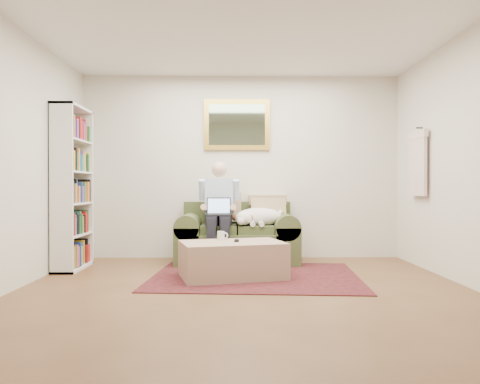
{
  "coord_description": "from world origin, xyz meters",
  "views": [
    {
      "loc": [
        -0.11,
        -4.2,
        1.0
      ],
      "look_at": [
        -0.03,
        1.5,
        0.95
      ],
      "focal_mm": 35.0,
      "sensor_mm": 36.0,
      "label": 1
    }
  ],
  "objects_px": {
    "seated_man": "(219,213)",
    "coffee_mug": "(221,236)",
    "laptop": "(219,210)",
    "sleeping_dog": "(259,217)",
    "bookshelf": "(72,188)",
    "sofa": "(237,242)",
    "ottoman": "(232,260)"
  },
  "relations": [
    {
      "from": "seated_man",
      "to": "bookshelf",
      "type": "xyz_separation_m",
      "value": [
        -1.8,
        -0.31,
        0.32
      ]
    },
    {
      "from": "ottoman",
      "to": "seated_man",
      "type": "bearing_deg",
      "value": 100.71
    },
    {
      "from": "sleeping_dog",
      "to": "ottoman",
      "type": "relative_size",
      "value": 0.6
    },
    {
      "from": "sofa",
      "to": "bookshelf",
      "type": "xyz_separation_m",
      "value": [
        -2.04,
        -0.46,
        0.72
      ]
    },
    {
      "from": "bookshelf",
      "to": "seated_man",
      "type": "bearing_deg",
      "value": 9.8
    },
    {
      "from": "seated_man",
      "to": "bookshelf",
      "type": "relative_size",
      "value": 0.68
    },
    {
      "from": "ottoman",
      "to": "coffee_mug",
      "type": "relative_size",
      "value": 11.07
    },
    {
      "from": "sleeping_dog",
      "to": "coffee_mug",
      "type": "xyz_separation_m",
      "value": [
        -0.48,
        -0.82,
        -0.16
      ]
    },
    {
      "from": "sofa",
      "to": "coffee_mug",
      "type": "distance_m",
      "value": 0.94
    },
    {
      "from": "seated_man",
      "to": "ottoman",
      "type": "bearing_deg",
      "value": -79.29
    },
    {
      "from": "sleeping_dog",
      "to": "bookshelf",
      "type": "bearing_deg",
      "value": -170.81
    },
    {
      "from": "bookshelf",
      "to": "ottoman",
      "type": "bearing_deg",
      "value": -17.51
    },
    {
      "from": "sleeping_dog",
      "to": "ottoman",
      "type": "distance_m",
      "value": 1.14
    },
    {
      "from": "coffee_mug",
      "to": "bookshelf",
      "type": "xyz_separation_m",
      "value": [
        -1.85,
        0.44,
        0.55
      ]
    },
    {
      "from": "bookshelf",
      "to": "laptop",
      "type": "bearing_deg",
      "value": 7.86
    },
    {
      "from": "sofa",
      "to": "laptop",
      "type": "distance_m",
      "value": 0.54
    },
    {
      "from": "laptop",
      "to": "sleeping_dog",
      "type": "distance_m",
      "value": 0.55
    },
    {
      "from": "seated_man",
      "to": "ottoman",
      "type": "xyz_separation_m",
      "value": [
        0.18,
        -0.93,
        -0.48
      ]
    },
    {
      "from": "sofa",
      "to": "bookshelf",
      "type": "height_order",
      "value": "bookshelf"
    },
    {
      "from": "seated_man",
      "to": "coffee_mug",
      "type": "relative_size",
      "value": 13.53
    },
    {
      "from": "ottoman",
      "to": "bookshelf",
      "type": "relative_size",
      "value": 0.55
    },
    {
      "from": "sofa",
      "to": "coffee_mug",
      "type": "relative_size",
      "value": 16.08
    },
    {
      "from": "laptop",
      "to": "seated_man",
      "type": "bearing_deg",
      "value": 90.0
    },
    {
      "from": "sofa",
      "to": "laptop",
      "type": "relative_size",
      "value": 5.15
    },
    {
      "from": "seated_man",
      "to": "bookshelf",
      "type": "distance_m",
      "value": 1.85
    },
    {
      "from": "sleeping_dog",
      "to": "coffee_mug",
      "type": "bearing_deg",
      "value": -120.54
    },
    {
      "from": "sofa",
      "to": "ottoman",
      "type": "xyz_separation_m",
      "value": [
        -0.06,
        -1.08,
        -0.08
      ]
    },
    {
      "from": "laptop",
      "to": "sofa",
      "type": "bearing_deg",
      "value": 41.02
    },
    {
      "from": "seated_man",
      "to": "coffee_mug",
      "type": "height_order",
      "value": "seated_man"
    },
    {
      "from": "sofa",
      "to": "bookshelf",
      "type": "distance_m",
      "value": 2.21
    },
    {
      "from": "laptop",
      "to": "bookshelf",
      "type": "height_order",
      "value": "bookshelf"
    },
    {
      "from": "coffee_mug",
      "to": "bookshelf",
      "type": "relative_size",
      "value": 0.05
    }
  ]
}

